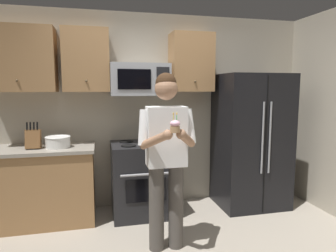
{
  "coord_description": "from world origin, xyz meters",
  "views": [
    {
      "loc": [
        -0.67,
        -2.3,
        1.61
      ],
      "look_at": [
        -0.02,
        0.47,
        1.25
      ],
      "focal_mm": 31.69,
      "sensor_mm": 36.0,
      "label": 1
    }
  ],
  "objects_px": {
    "knife_block": "(33,139)",
    "cupcake": "(175,126)",
    "microwave": "(140,80)",
    "bowl_large_white": "(58,142)",
    "person": "(166,152)",
    "refrigerator": "(251,141)",
    "oven_range": "(142,179)"
  },
  "relations": [
    {
      "from": "oven_range",
      "to": "cupcake",
      "type": "height_order",
      "value": "cupcake"
    },
    {
      "from": "refrigerator",
      "to": "person",
      "type": "distance_m",
      "value": 1.64
    },
    {
      "from": "knife_block",
      "to": "cupcake",
      "type": "relative_size",
      "value": 1.84
    },
    {
      "from": "cupcake",
      "to": "knife_block",
      "type": "bearing_deg",
      "value": 138.83
    },
    {
      "from": "person",
      "to": "oven_range",
      "type": "bearing_deg",
      "value": 97.16
    },
    {
      "from": "oven_range",
      "to": "knife_block",
      "type": "height_order",
      "value": "knife_block"
    },
    {
      "from": "microwave",
      "to": "bowl_large_white",
      "type": "xyz_separation_m",
      "value": [
        -1.0,
        -0.14,
        -0.73
      ]
    },
    {
      "from": "oven_range",
      "to": "bowl_large_white",
      "type": "xyz_separation_m",
      "value": [
        -1.0,
        -0.03,
        0.53
      ]
    },
    {
      "from": "bowl_large_white",
      "to": "oven_range",
      "type": "bearing_deg",
      "value": 1.48
    },
    {
      "from": "knife_block",
      "to": "bowl_large_white",
      "type": "distance_m",
      "value": 0.27
    },
    {
      "from": "refrigerator",
      "to": "person",
      "type": "bearing_deg",
      "value": -148.04
    },
    {
      "from": "knife_block",
      "to": "bowl_large_white",
      "type": "relative_size",
      "value": 1.11
    },
    {
      "from": "person",
      "to": "bowl_large_white",
      "type": "bearing_deg",
      "value": 141.62
    },
    {
      "from": "microwave",
      "to": "knife_block",
      "type": "xyz_separation_m",
      "value": [
        -1.26,
        -0.15,
        -0.69
      ]
    },
    {
      "from": "knife_block",
      "to": "bowl_large_white",
      "type": "height_order",
      "value": "knife_block"
    },
    {
      "from": "microwave",
      "to": "cupcake",
      "type": "relative_size",
      "value": 4.26
    },
    {
      "from": "person",
      "to": "cupcake",
      "type": "bearing_deg",
      "value": -90.0
    },
    {
      "from": "refrigerator",
      "to": "microwave",
      "type": "bearing_deg",
      "value": 173.97
    },
    {
      "from": "oven_range",
      "to": "knife_block",
      "type": "distance_m",
      "value": 1.39
    },
    {
      "from": "microwave",
      "to": "bowl_large_white",
      "type": "relative_size",
      "value": 2.58
    },
    {
      "from": "knife_block",
      "to": "cupcake",
      "type": "bearing_deg",
      "value": -41.17
    },
    {
      "from": "refrigerator",
      "to": "knife_block",
      "type": "xyz_separation_m",
      "value": [
        -2.76,
        0.01,
        0.13
      ]
    },
    {
      "from": "cupcake",
      "to": "oven_range",
      "type": "bearing_deg",
      "value": 95.26
    },
    {
      "from": "oven_range",
      "to": "knife_block",
      "type": "relative_size",
      "value": 2.91
    },
    {
      "from": "person",
      "to": "cupcake",
      "type": "xyz_separation_m",
      "value": [
        0.0,
        -0.33,
        0.3
      ]
    },
    {
      "from": "refrigerator",
      "to": "knife_block",
      "type": "height_order",
      "value": "refrigerator"
    },
    {
      "from": "oven_range",
      "to": "refrigerator",
      "type": "relative_size",
      "value": 0.52
    },
    {
      "from": "microwave",
      "to": "refrigerator",
      "type": "xyz_separation_m",
      "value": [
        1.5,
        -0.16,
        -0.82
      ]
    },
    {
      "from": "knife_block",
      "to": "person",
      "type": "distance_m",
      "value": 1.63
    },
    {
      "from": "cupcake",
      "to": "refrigerator",
      "type": "bearing_deg",
      "value": 40.73
    },
    {
      "from": "person",
      "to": "refrigerator",
      "type": "bearing_deg",
      "value": 31.96
    },
    {
      "from": "knife_block",
      "to": "bowl_large_white",
      "type": "bearing_deg",
      "value": 0.81
    }
  ]
}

